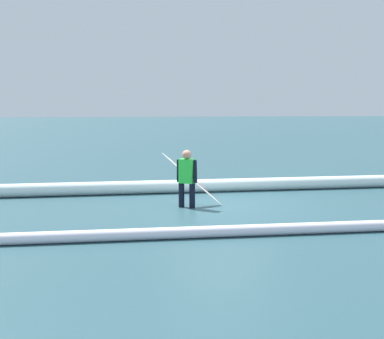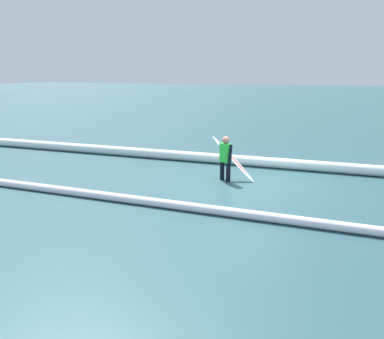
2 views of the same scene
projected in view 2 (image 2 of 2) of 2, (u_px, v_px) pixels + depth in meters
ground_plane at (252, 183)px, 11.59m from camera, size 188.61×188.61×0.00m
surfer at (225, 156)px, 11.62m from camera, size 0.46×0.39×1.37m
surfboard at (233, 159)px, 11.83m from camera, size 1.51×0.52×1.31m
wave_crest_foreground at (202, 157)px, 14.20m from camera, size 25.31×1.47×0.36m
wave_crest_midground at (356, 229)px, 7.90m from camera, size 19.67×0.70×0.22m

